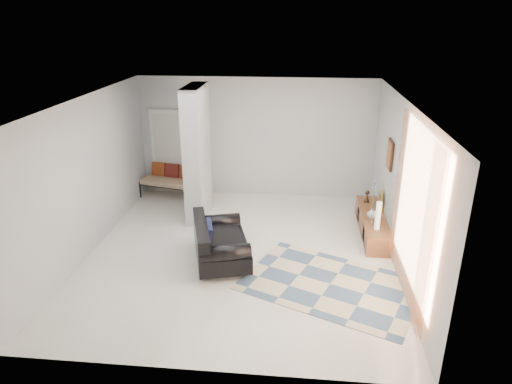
# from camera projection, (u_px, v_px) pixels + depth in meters

# --- Properties ---
(floor) EXTENTS (6.00, 6.00, 0.00)m
(floor) POSITION_uv_depth(u_px,v_px,m) (240.00, 253.00, 8.42)
(floor) COLOR silver
(floor) RESTS_ON ground
(ceiling) EXTENTS (6.00, 6.00, 0.00)m
(ceiling) POSITION_uv_depth(u_px,v_px,m) (238.00, 101.00, 7.40)
(ceiling) COLOR white
(ceiling) RESTS_ON wall_back
(wall_back) EXTENTS (6.00, 0.00, 6.00)m
(wall_back) POSITION_uv_depth(u_px,v_px,m) (256.00, 138.00, 10.69)
(wall_back) COLOR silver
(wall_back) RESTS_ON ground
(wall_front) EXTENTS (6.00, 0.00, 6.00)m
(wall_front) POSITION_uv_depth(u_px,v_px,m) (204.00, 273.00, 5.13)
(wall_front) COLOR silver
(wall_front) RESTS_ON ground
(wall_left) EXTENTS (0.00, 6.00, 6.00)m
(wall_left) POSITION_uv_depth(u_px,v_px,m) (87.00, 177.00, 8.16)
(wall_left) COLOR silver
(wall_left) RESTS_ON ground
(wall_right) EXTENTS (0.00, 6.00, 6.00)m
(wall_right) POSITION_uv_depth(u_px,v_px,m) (401.00, 187.00, 7.66)
(wall_right) COLOR silver
(wall_right) RESTS_ON ground
(partition_column) EXTENTS (0.35, 1.20, 2.80)m
(partition_column) POSITION_uv_depth(u_px,v_px,m) (197.00, 154.00, 9.49)
(partition_column) COLOR #ACB2B4
(partition_column) RESTS_ON floor
(hallway_door) EXTENTS (0.85, 0.06, 2.04)m
(hallway_door) POSITION_uv_depth(u_px,v_px,m) (170.00, 152.00, 10.98)
(hallway_door) COLOR white
(hallway_door) RESTS_ON floor
(curtain) EXTENTS (0.00, 2.55, 2.55)m
(curtain) POSITION_uv_depth(u_px,v_px,m) (412.00, 212.00, 6.58)
(curtain) COLOR orange
(curtain) RESTS_ON wall_right
(wall_art) EXTENTS (0.04, 0.45, 0.55)m
(wall_art) POSITION_uv_depth(u_px,v_px,m) (390.00, 155.00, 8.57)
(wall_art) COLOR black
(wall_art) RESTS_ON wall_right
(media_console) EXTENTS (0.45, 2.04, 0.80)m
(media_console) POSITION_uv_depth(u_px,v_px,m) (372.00, 224.00, 9.12)
(media_console) COLOR brown
(media_console) RESTS_ON floor
(loveseat) EXTENTS (1.26, 1.69, 0.76)m
(loveseat) POSITION_uv_depth(u_px,v_px,m) (218.00, 243.00, 8.02)
(loveseat) COLOR silver
(loveseat) RESTS_ON floor
(daybed) EXTENTS (1.72, 1.03, 0.77)m
(daybed) POSITION_uv_depth(u_px,v_px,m) (175.00, 180.00, 10.88)
(daybed) COLOR black
(daybed) RESTS_ON floor
(area_rug) EXTENTS (3.23, 2.76, 0.01)m
(area_rug) POSITION_uv_depth(u_px,v_px,m) (330.00, 284.00, 7.44)
(area_rug) COLOR beige
(area_rug) RESTS_ON floor
(cylinder_lamp) EXTENTS (0.10, 0.10, 0.54)m
(cylinder_lamp) POSITION_uv_depth(u_px,v_px,m) (378.00, 216.00, 8.36)
(cylinder_lamp) COLOR silver
(cylinder_lamp) RESTS_ON media_console
(bronze_figurine) EXTENTS (0.14, 0.14, 0.26)m
(bronze_figurine) POSITION_uv_depth(u_px,v_px,m) (367.00, 196.00, 9.60)
(bronze_figurine) COLOR black
(bronze_figurine) RESTS_ON media_console
(vase) EXTENTS (0.21, 0.21, 0.21)m
(vase) POSITION_uv_depth(u_px,v_px,m) (372.00, 213.00, 8.87)
(vase) COLOR silver
(vase) RESTS_ON media_console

